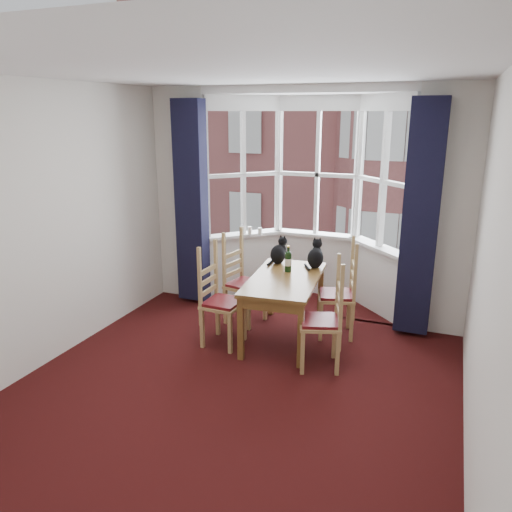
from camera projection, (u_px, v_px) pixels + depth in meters
The scene contains 21 objects.
floor at pixel (225, 399), 4.49m from camera, with size 4.50×4.50×0.00m, color black.
ceiling at pixel (219, 69), 3.71m from camera, with size 4.50×4.50×0.00m, color white.
wall_left at pixel (35, 229), 4.81m from camera, with size 4.50×4.50×0.00m, color silver.
wall_right at pixel (488, 279), 3.39m from camera, with size 4.50×4.50×0.00m, color silver.
wall_back_pier_left at pixel (183, 196), 6.69m from camera, with size 0.70×0.12×2.80m, color silver.
wall_back_pier_right at pixel (444, 214), 5.53m from camera, with size 0.70×0.12×2.80m, color silver.
bay_window at pixel (312, 198), 6.56m from camera, with size 2.76×0.94×2.80m.
curtain_left at pixel (192, 203), 6.47m from camera, with size 0.38×0.22×2.60m, color black.
curtain_right at pixel (420, 220), 5.46m from camera, with size 0.38×0.22×2.60m, color black.
dining_table at pixel (285, 285), 5.55m from camera, with size 0.86×1.42×0.73m.
chair_left_near at pixel (216, 303), 5.48m from camera, with size 0.42×0.44×0.92m.
chair_left_far at pixel (239, 284), 6.07m from camera, with size 0.48×0.49×0.92m.
chair_right_near at pixel (329, 323), 4.96m from camera, with size 0.51×0.52×0.92m.
chair_right_far at pixel (344, 296), 5.67m from camera, with size 0.50×0.52×0.92m.
cat_left at pixel (279, 253), 6.00m from camera, with size 0.25×0.29×0.34m.
cat_right at pixel (316, 256), 5.84m from camera, with size 0.20×0.27×0.36m.
wine_bottle at pixel (288, 260), 5.68m from camera, with size 0.08×0.08×0.30m.
candle_tall at pixel (250, 230), 6.85m from camera, with size 0.06×0.06×0.11m, color white.
candle_short at pixel (260, 231), 6.83m from camera, with size 0.06×0.06×0.09m, color white.
street at pixel (421, 237), 34.96m from camera, with size 80.00×80.00×0.00m, color #333335.
tenement_building at pixel (403, 139), 16.55m from camera, with size 18.40×7.80×15.20m.
Camera 1 is at (1.72, -3.57, 2.50)m, focal length 35.00 mm.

